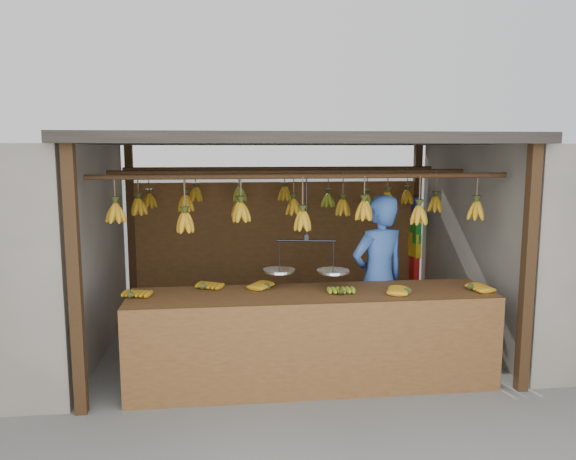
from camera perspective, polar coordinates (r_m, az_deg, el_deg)
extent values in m
plane|color=#5B5B57|center=(6.67, 0.31, -11.49)|extent=(80.00, 80.00, 0.00)
cube|color=black|center=(5.01, -20.83, -5.04)|extent=(0.10, 0.10, 2.30)
cube|color=black|center=(5.59, 23.19, -3.82)|extent=(0.10, 0.10, 2.30)
cube|color=black|center=(7.91, -15.61, -0.08)|extent=(0.10, 0.10, 2.30)
cube|color=black|center=(8.29, 12.87, 0.40)|extent=(0.10, 0.10, 2.30)
cube|color=black|center=(6.28, 0.33, 9.13)|extent=(4.30, 3.30, 0.10)
cylinder|color=black|center=(5.29, 1.66, 5.49)|extent=(4.00, 0.05, 0.05)
cylinder|color=black|center=(6.28, 0.32, 5.94)|extent=(4.00, 0.05, 0.05)
cylinder|color=black|center=(7.28, -0.65, 6.26)|extent=(4.00, 0.05, 0.05)
cube|color=brown|center=(7.89, -1.02, -1.63)|extent=(4.00, 0.06, 1.80)
cube|color=brown|center=(5.38, 2.46, -6.77)|extent=(3.46, 0.77, 0.08)
cube|color=brown|center=(5.15, 3.13, -12.29)|extent=(3.46, 0.04, 0.90)
cube|color=black|center=(5.20, -15.45, -12.84)|extent=(0.07, 0.07, 0.82)
cube|color=black|center=(5.70, 19.73, -11.13)|extent=(0.07, 0.07, 0.82)
cube|color=black|center=(5.82, -14.46, -10.49)|extent=(0.07, 0.07, 0.82)
cube|color=black|center=(6.28, 16.99, -9.21)|extent=(0.07, 0.07, 0.82)
ellipsoid|color=#B07A12|center=(5.32, -15.47, -6.47)|extent=(0.24, 0.28, 0.06)
ellipsoid|color=#B07A12|center=(5.50, -8.42, -5.79)|extent=(0.27, 0.30, 0.06)
ellipsoid|color=#B07A12|center=(5.48, -1.98, -5.74)|extent=(0.30, 0.28, 0.06)
ellipsoid|color=#92A523|center=(5.28, 5.58, -6.32)|extent=(0.19, 0.25, 0.06)
ellipsoid|color=#B07A12|center=(5.42, 12.06, -6.10)|extent=(0.29, 0.26, 0.06)
ellipsoid|color=#B07A12|center=(5.68, 18.21, -5.65)|extent=(0.27, 0.22, 0.06)
ellipsoid|color=#B07A12|center=(5.34, -17.11, 1.67)|extent=(0.16, 0.16, 0.28)
ellipsoid|color=#B07A12|center=(5.28, -10.41, 0.73)|extent=(0.16, 0.16, 0.28)
ellipsoid|color=#B07A12|center=(5.28, -4.78, 1.82)|extent=(0.16, 0.16, 0.28)
ellipsoid|color=#B07A12|center=(5.31, 1.48, 0.91)|extent=(0.16, 0.16, 0.28)
ellipsoid|color=#B07A12|center=(5.41, 7.73, 1.94)|extent=(0.16, 0.16, 0.28)
ellipsoid|color=#B07A12|center=(5.56, 13.16, 1.48)|extent=(0.16, 0.16, 0.28)
ellipsoid|color=#B07A12|center=(5.87, 18.55, 1.87)|extent=(0.16, 0.16, 0.28)
ellipsoid|color=#B07A12|center=(6.36, -14.93, 2.30)|extent=(0.16, 0.16, 0.28)
ellipsoid|color=#B07A12|center=(6.27, -10.36, 2.69)|extent=(0.16, 0.16, 0.28)
ellipsoid|color=#B07A12|center=(6.28, -4.98, 2.12)|extent=(0.16, 0.16, 0.28)
ellipsoid|color=#B07A12|center=(6.35, 0.58, 2.36)|extent=(0.16, 0.16, 0.28)
ellipsoid|color=#B07A12|center=(6.37, 5.58, 2.29)|extent=(0.16, 0.16, 0.28)
ellipsoid|color=#B07A12|center=(6.56, 10.06, 3.01)|extent=(0.16, 0.16, 0.28)
ellipsoid|color=#B07A12|center=(6.70, 14.74, 2.57)|extent=(0.16, 0.16, 0.28)
ellipsoid|color=#B07A12|center=(7.29, -13.89, 2.89)|extent=(0.16, 0.16, 0.28)
ellipsoid|color=#B07A12|center=(7.30, -9.35, 3.58)|extent=(0.16, 0.16, 0.28)
ellipsoid|color=#92A523|center=(7.29, -4.94, 3.63)|extent=(0.16, 0.16, 0.28)
ellipsoid|color=#B07A12|center=(7.33, -0.35, 3.71)|extent=(0.16, 0.16, 0.28)
ellipsoid|color=#92A523|center=(7.40, 4.09, 3.02)|extent=(0.16, 0.16, 0.28)
ellipsoid|color=#92A523|center=(7.52, 8.02, 2.93)|extent=(0.16, 0.16, 0.28)
ellipsoid|color=#B07A12|center=(7.64, 12.01, 3.28)|extent=(0.16, 0.16, 0.28)
cylinder|color=black|center=(5.32, 1.88, 2.18)|extent=(0.02, 0.02, 0.62)
cylinder|color=black|center=(5.36, 1.86, -1.09)|extent=(0.56, 0.12, 0.02)
cylinder|color=silver|center=(5.43, -0.90, -4.19)|extent=(0.30, 0.30, 0.02)
cylinder|color=silver|center=(5.42, 4.60, -4.25)|extent=(0.30, 0.30, 0.02)
imported|color=#3359A5|center=(6.02, 9.17, -4.93)|extent=(0.76, 0.63, 1.79)
cube|color=#1426BF|center=(8.10, 12.88, 2.08)|extent=(0.08, 0.26, 0.34)
cube|color=#199926|center=(8.13, 12.81, -0.08)|extent=(0.08, 0.26, 0.34)
cube|color=yellow|center=(8.16, 12.76, -1.49)|extent=(0.08, 0.26, 0.34)
cube|color=red|center=(8.23, 12.69, -3.76)|extent=(0.08, 0.26, 0.34)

